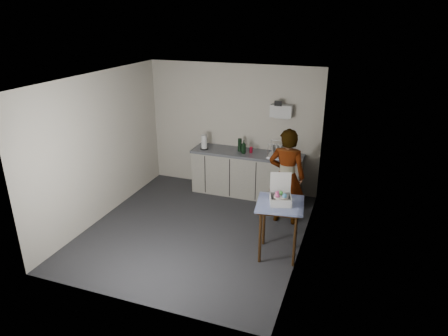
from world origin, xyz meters
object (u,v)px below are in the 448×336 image
(soda_can, at_px, (251,150))
(dish_rack, at_px, (278,153))
(side_table, at_px, (280,210))
(kitchen_counter, at_px, (247,175))
(soap_bottle, at_px, (244,147))
(paper_towel, at_px, (204,142))
(dark_bottle, at_px, (240,145))
(standing_man, at_px, (286,177))
(bakery_box, at_px, (280,197))

(soda_can, xyz_separation_m, dish_rack, (0.56, -0.04, 0.01))
(side_table, relative_size, dish_rack, 2.15)
(kitchen_counter, xyz_separation_m, soap_bottle, (-0.05, -0.08, 0.62))
(soda_can, height_order, dish_rack, dish_rack)
(soda_can, bearing_deg, dish_rack, -4.20)
(dish_rack, bearing_deg, side_table, -76.59)
(soda_can, relative_size, paper_towel, 0.40)
(dish_rack, bearing_deg, dark_bottle, 176.44)
(standing_man, xyz_separation_m, paper_towel, (-1.86, 0.78, 0.19))
(soap_bottle, bearing_deg, side_table, -58.72)
(side_table, distance_m, standing_man, 1.10)
(dark_bottle, bearing_deg, bakery_box, -57.59)
(paper_towel, bearing_deg, soap_bottle, 1.17)
(paper_towel, bearing_deg, standing_man, -22.86)
(dark_bottle, bearing_deg, kitchen_counter, -4.39)
(dark_bottle, height_order, bakery_box, bakery_box)
(soda_can, distance_m, bakery_box, 2.22)
(standing_man, xyz_separation_m, dark_bottle, (-1.14, 0.89, 0.18))
(side_table, bearing_deg, dark_bottle, 114.58)
(dark_bottle, relative_size, bakery_box, 0.61)
(dish_rack, relative_size, bakery_box, 0.95)
(side_table, xyz_separation_m, paper_towel, (-1.99, 1.88, 0.27))
(side_table, relative_size, standing_man, 0.51)
(standing_man, relative_size, dark_bottle, 6.54)
(kitchen_counter, xyz_separation_m, standing_man, (0.97, -0.88, 0.44))
(standing_man, bearing_deg, dish_rack, -69.21)
(standing_man, relative_size, soap_bottle, 6.50)
(paper_towel, bearing_deg, side_table, -43.39)
(paper_towel, bearing_deg, dish_rack, 2.22)
(standing_man, distance_m, paper_towel, 2.03)
(dark_bottle, xyz_separation_m, dish_rack, (0.80, -0.05, -0.07))
(standing_man, distance_m, dark_bottle, 1.45)
(paper_towel, height_order, bakery_box, bakery_box)
(standing_man, relative_size, bakery_box, 3.98)
(kitchen_counter, relative_size, dark_bottle, 8.46)
(paper_towel, distance_m, dish_rack, 1.53)
(standing_man, xyz_separation_m, dish_rack, (-0.34, 0.84, 0.11))
(bakery_box, bearing_deg, soap_bottle, 105.10)
(paper_towel, xyz_separation_m, dish_rack, (1.52, 0.06, -0.07))
(side_table, xyz_separation_m, standing_man, (-0.13, 1.09, 0.09))
(standing_man, bearing_deg, paper_towel, -23.77)
(soap_bottle, relative_size, soda_can, 2.26)
(soap_bottle, xyz_separation_m, bakery_box, (1.15, -1.89, -0.06))
(standing_man, bearing_deg, bakery_box, 95.55)
(soap_bottle, distance_m, soda_can, 0.17)
(side_table, bearing_deg, standing_man, 88.74)
(kitchen_counter, distance_m, soap_bottle, 0.62)
(side_table, distance_m, soda_can, 2.23)
(paper_towel, height_order, dish_rack, paper_towel)
(soap_bottle, height_order, paper_towel, paper_towel)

